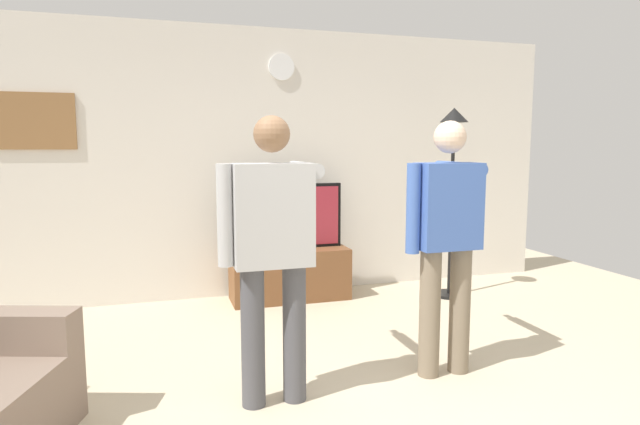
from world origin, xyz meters
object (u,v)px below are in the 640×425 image
Objects in this scene: wall_clock at (281,67)px; person_standing_nearer_couch at (446,233)px; floor_lamp at (453,163)px; person_standing_nearer_lamp at (272,242)px; tv_stand at (290,274)px; framed_picture at (33,121)px; television at (288,216)px.

person_standing_nearer_couch is at bearing -76.27° from wall_clock.
wall_clock is 0.14× the size of floor_lamp.
person_standing_nearer_lamp reaches higher than person_standing_nearer_couch.
wall_clock is at bearing 90.00° from tv_stand.
framed_picture is (-2.28, 0.30, 1.50)m from tv_stand.
floor_lamp is (3.87, -0.66, -0.39)m from framed_picture.
framed_picture reaches higher than television.
television is 0.64× the size of person_standing_nearer_lamp.
television is 2.23m from person_standing_nearer_lamp.
tv_stand is 4.46× the size of wall_clock.
person_standing_nearer_lamp is at bearing -104.63° from wall_clock.
tv_stand is at bearing -7.37° from framed_picture.
framed_picture is (-2.28, 0.00, -0.56)m from wall_clock.
framed_picture reaches higher than floor_lamp.
wall_clock reaches higher than person_standing_nearer_lamp.
framed_picture is 0.42× the size of person_standing_nearer_couch.
floor_lamp is (1.59, -0.42, 0.53)m from television.
person_standing_nearer_couch is (1.19, 0.07, -0.01)m from person_standing_nearer_lamp.
floor_lamp is at bearing -22.51° from wall_clock.
tv_stand is 0.58m from television.
floor_lamp is 2.83m from person_standing_nearer_lamp.
person_standing_nearer_lamp is (-2.21, -1.72, -0.38)m from floor_lamp.
television is at bearing 105.28° from person_standing_nearer_couch.
person_standing_nearer_couch is (-1.02, -1.65, -0.40)m from floor_lamp.
wall_clock is 0.15× the size of person_standing_nearer_couch.
framed_picture is at bearing 124.81° from person_standing_nearer_lamp.
wall_clock is (0.00, 0.24, 1.48)m from television.
person_standing_nearer_lamp is (1.66, -2.39, -0.78)m from framed_picture.
television is 1.53× the size of framed_picture.
person_standing_nearer_couch reaches higher than television.
television is 1.72m from floor_lamp.
wall_clock reaches higher than framed_picture.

